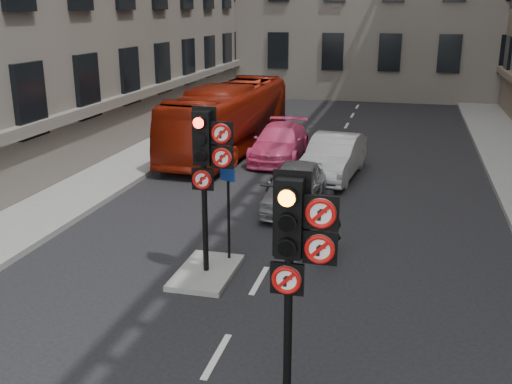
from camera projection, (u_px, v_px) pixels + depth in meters
The scene contains 11 objects.
pavement_left at pixel (108, 172), 21.01m from camera, with size 3.00×50.00×0.16m, color gray.
centre_island at pixel (206, 272), 13.13m from camera, with size 1.20×2.00×0.12m, color gray.
signal_near at pixel (296, 244), 8.04m from camera, with size 0.91×0.40×3.58m.
signal_far at pixel (207, 156), 12.32m from camera, with size 0.91×0.40×3.58m.
car_silver at pixel (295, 186), 17.36m from camera, with size 1.55×3.86×1.31m, color #A2A5AA.
car_white at pixel (334, 157), 20.46m from camera, with size 1.52×4.37×1.44m, color beige.
car_pink at pixel (280, 142), 22.90m from camera, with size 1.83×4.51×1.31m, color #EA447F.
bus_red at pixel (229, 118), 24.01m from camera, with size 2.26×9.67×2.69m, color maroon.
motorcycle at pixel (270, 196), 17.13m from camera, with size 0.42×1.50×0.90m, color black.
motorcyclist at pixel (328, 225), 13.63m from camera, with size 0.63×0.41×1.73m, color black.
info_sign at pixel (228, 200), 13.30m from camera, with size 0.36×0.17×2.15m.
Camera 1 is at (2.80, -6.38, 5.65)m, focal length 42.00 mm.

